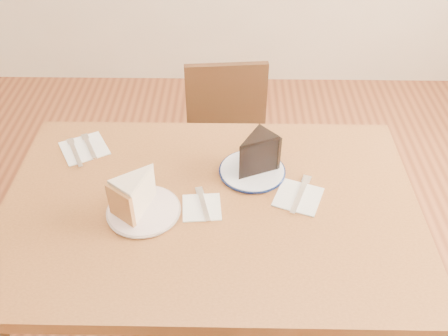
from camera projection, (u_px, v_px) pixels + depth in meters
The scene contains 13 objects.
table at pixel (211, 227), 1.50m from camera, with size 1.20×0.80×0.75m.
chair_far at pixel (229, 154), 2.09m from camera, with size 0.43×0.43×0.80m.
plate_cream at pixel (144, 211), 1.40m from camera, with size 0.20×0.20×0.01m, color white.
plate_navy at pixel (252, 171), 1.53m from camera, with size 0.20×0.20×0.01m, color white.
carrot_cake at pixel (139, 192), 1.38m from camera, with size 0.09×0.13×0.10m, color beige, non-canonical shape.
chocolate_cake at pixel (254, 157), 1.49m from camera, with size 0.09×0.12×0.11m, color black, non-canonical shape.
napkin_cream at pixel (202, 207), 1.42m from camera, with size 0.11×0.11×0.00m, color white.
napkin_navy at pixel (298, 197), 1.45m from camera, with size 0.13×0.13×0.00m, color white.
napkin_spare at pixel (84, 148), 1.63m from camera, with size 0.14×0.14×0.00m, color white.
fork_cream at pixel (203, 204), 1.42m from camera, with size 0.01×0.14×0.00m, color silver.
knife_navy at pixel (300, 194), 1.45m from camera, with size 0.02×0.17×0.00m, color silver.
fork_spare at pixel (89, 146), 1.63m from camera, with size 0.01×0.14×0.00m, color silver.
knife_spare at pixel (75, 153), 1.60m from camera, with size 0.01×0.16×0.00m, color silver.
Camera 1 is at (0.06, -1.03, 1.75)m, focal length 40.00 mm.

